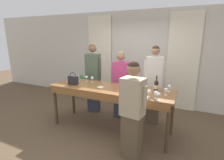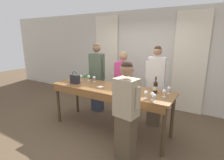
# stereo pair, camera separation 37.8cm
# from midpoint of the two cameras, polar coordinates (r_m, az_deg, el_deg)

# --- Properties ---
(ground_plane) EXTENTS (18.00, 18.00, 0.00)m
(ground_plane) POSITION_cam_midpoint_polar(r_m,az_deg,el_deg) (4.13, -3.22, -15.66)
(ground_plane) COLOR brown
(wall_back) EXTENTS (12.00, 0.06, 2.80)m
(wall_back) POSITION_cam_midpoint_polar(r_m,az_deg,el_deg) (5.43, 6.46, 7.12)
(wall_back) COLOR beige
(wall_back) RESTS_ON ground_plane
(curtain_panel_left) EXTENTS (0.83, 0.03, 2.69)m
(curtain_panel_left) POSITION_cam_midpoint_polar(r_m,az_deg,el_deg) (5.91, -5.79, 7.16)
(curtain_panel_left) COLOR #EFE5C6
(curtain_panel_left) RESTS_ON ground_plane
(curtain_panel_right) EXTENTS (0.83, 0.03, 2.69)m
(curtain_panel_right) POSITION_cam_midpoint_polar(r_m,az_deg,el_deg) (5.11, 20.10, 5.29)
(curtain_panel_right) COLOR #EFE5C6
(curtain_panel_right) RESTS_ON ground_plane
(tasting_bar) EXTENTS (2.69, 0.82, 0.98)m
(tasting_bar) POSITION_cam_midpoint_polar(r_m,az_deg,el_deg) (3.75, -3.61, -4.13)
(tasting_bar) COLOR brown
(tasting_bar) RESTS_ON ground_plane
(wine_bottle) EXTENTS (0.08, 0.08, 0.32)m
(wine_bottle) POSITION_cam_midpoint_polar(r_m,az_deg,el_deg) (3.54, 11.33, -1.81)
(wine_bottle) COLOR black
(wine_bottle) RESTS_ON tasting_bar
(handbag) EXTENTS (0.23, 0.10, 0.29)m
(handbag) POSITION_cam_midpoint_polar(r_m,az_deg,el_deg) (4.10, -15.17, 0.03)
(handbag) COLOR #232328
(handbag) RESTS_ON tasting_bar
(wine_glass_front_left) EXTENTS (0.07, 0.07, 0.14)m
(wine_glass_front_left) POSITION_cam_midpoint_polar(r_m,az_deg,el_deg) (3.22, 3.57, -3.46)
(wine_glass_front_left) COLOR white
(wine_glass_front_left) RESTS_ON tasting_bar
(wine_glass_front_mid) EXTENTS (0.07, 0.07, 0.14)m
(wine_glass_front_mid) POSITION_cam_midpoint_polar(r_m,az_deg,el_deg) (4.20, -9.06, 0.58)
(wine_glass_front_mid) COLOR white
(wine_glass_front_mid) RESTS_ON tasting_bar
(wine_glass_front_right) EXTENTS (0.07, 0.07, 0.14)m
(wine_glass_front_right) POSITION_cam_midpoint_polar(r_m,az_deg,el_deg) (3.03, 11.58, -4.82)
(wine_glass_front_right) COLOR white
(wine_glass_front_right) RESTS_ON tasting_bar
(wine_glass_center_left) EXTENTS (0.07, 0.07, 0.14)m
(wine_glass_center_left) POSITION_cam_midpoint_polar(r_m,az_deg,el_deg) (3.60, 5.37, -1.60)
(wine_glass_center_left) COLOR white
(wine_glass_center_left) RESTS_ON tasting_bar
(wine_glass_center_mid) EXTENTS (0.07, 0.07, 0.14)m
(wine_glass_center_mid) POSITION_cam_midpoint_polar(r_m,az_deg,el_deg) (4.45, -15.24, 1.00)
(wine_glass_center_mid) COLOR white
(wine_glass_center_mid) RESTS_ON tasting_bar
(wine_glass_center_right) EXTENTS (0.07, 0.07, 0.14)m
(wine_glass_center_right) POSITION_cam_midpoint_polar(r_m,az_deg,el_deg) (3.18, 8.77, -3.83)
(wine_glass_center_right) COLOR white
(wine_glass_center_right) RESTS_ON tasting_bar
(wine_glass_back_left) EXTENTS (0.07, 0.07, 0.14)m
(wine_glass_back_left) POSITION_cam_midpoint_polar(r_m,az_deg,el_deg) (4.31, -10.88, 0.83)
(wine_glass_back_left) COLOR white
(wine_glass_back_left) RESTS_ON tasting_bar
(wine_glass_back_mid) EXTENTS (0.07, 0.07, 0.14)m
(wine_glass_back_mid) POSITION_cam_midpoint_polar(r_m,az_deg,el_deg) (3.13, 10.88, -4.23)
(wine_glass_back_mid) COLOR white
(wine_glass_back_mid) RESTS_ON tasting_bar
(wine_glass_back_right) EXTENTS (0.07, 0.07, 0.14)m
(wine_glass_back_right) POSITION_cam_midpoint_polar(r_m,az_deg,el_deg) (4.39, -13.48, 0.93)
(wine_glass_back_right) COLOR white
(wine_glass_back_right) RESTS_ON tasting_bar
(wine_glass_near_host) EXTENTS (0.07, 0.07, 0.14)m
(wine_glass_near_host) POSITION_cam_midpoint_polar(r_m,az_deg,el_deg) (3.35, 14.24, -3.20)
(wine_glass_near_host) COLOR white
(wine_glass_near_host) RESTS_ON tasting_bar
(wine_glass_by_bottle) EXTENTS (0.07, 0.07, 0.14)m
(wine_glass_by_bottle) POSITION_cam_midpoint_polar(r_m,az_deg,el_deg) (3.67, 0.14, -1.25)
(wine_glass_by_bottle) COLOR white
(wine_glass_by_bottle) RESTS_ON tasting_bar
(wine_glass_by_handbag) EXTENTS (0.07, 0.07, 0.14)m
(wine_glass_by_handbag) POSITION_cam_midpoint_polar(r_m,az_deg,el_deg) (3.57, 15.34, -2.19)
(wine_glass_by_handbag) COLOR white
(wine_glass_by_handbag) RESTS_ON tasting_bar
(napkin) EXTENTS (0.14, 0.14, 0.00)m
(napkin) POSITION_cam_midpoint_polar(r_m,az_deg,el_deg) (3.80, -6.63, -2.35)
(napkin) COLOR white
(napkin) RESTS_ON tasting_bar
(guest_olive_jacket) EXTENTS (0.48, 0.27, 1.87)m
(guest_olive_jacket) POSITION_cam_midpoint_polar(r_m,az_deg,el_deg) (4.75, -8.40, 0.91)
(guest_olive_jacket) COLOR #383D51
(guest_olive_jacket) RESTS_ON ground_plane
(guest_pink_top) EXTENTS (0.48, 0.32, 1.70)m
(guest_pink_top) POSITION_cam_midpoint_polar(r_m,az_deg,el_deg) (4.39, 0.35, -1.38)
(guest_pink_top) COLOR #383D51
(guest_pink_top) RESTS_ON ground_plane
(guest_cream_sweater) EXTENTS (0.49, 0.27, 1.86)m
(guest_cream_sweater) POSITION_cam_midpoint_polar(r_m,az_deg,el_deg) (4.11, 10.91, -1.48)
(guest_cream_sweater) COLOR brown
(guest_cream_sweater) RESTS_ON ground_plane
(host_pouring) EXTENTS (0.48, 0.32, 1.68)m
(host_pouring) POSITION_cam_midpoint_polar(r_m,az_deg,el_deg) (2.90, 2.94, -9.94)
(host_pouring) COLOR brown
(host_pouring) RESTS_ON ground_plane
(potted_plant) EXTENTS (0.37, 0.37, 0.76)m
(potted_plant) POSITION_cam_midpoint_polar(r_m,az_deg,el_deg) (6.16, -11.99, -1.74)
(potted_plant) COLOR #4C4C51
(potted_plant) RESTS_ON ground_plane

